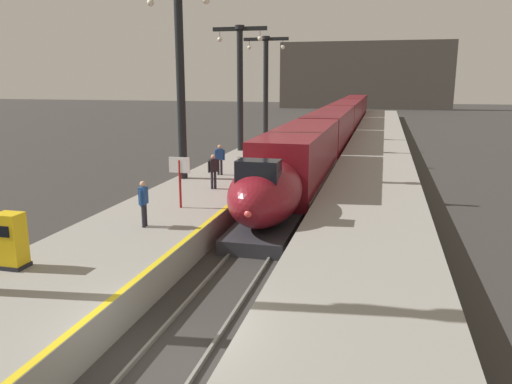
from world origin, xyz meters
TOP-DOWN VIEW (x-y plane):
  - ground_plane at (0.00, 0.00)m, footprint 260.00×260.00m
  - platform_left at (-4.05, 24.75)m, footprint 4.80×110.00m
  - platform_right at (4.05, 24.75)m, footprint 4.80×110.00m
  - platform_left_safety_stripe at (-1.77, 24.75)m, footprint 0.20×107.80m
  - rail_main_left at (-0.75, 27.50)m, footprint 0.08×110.00m
  - rail_main_right at (0.75, 27.50)m, footprint 0.08×110.00m
  - highspeed_train_main at (0.00, 43.57)m, footprint 2.92×74.47m
  - station_column_mid at (-5.90, 15.67)m, footprint 4.00×0.68m
  - station_column_far at (-5.90, 26.93)m, footprint 4.00×0.68m
  - station_column_distant at (-5.90, 35.27)m, footprint 4.00×0.68m
  - passenger_near_edge at (-4.29, 17.08)m, footprint 0.52×0.36m
  - passenger_mid_platform at (-3.45, 13.50)m, footprint 0.43×0.42m
  - passenger_far_waiting at (-3.79, 6.76)m, footprint 0.24×0.57m
  - rolling_suitcase at (-3.26, 17.51)m, footprint 0.40×0.22m
  - ticket_machine_yellow at (-5.55, 2.12)m, footprint 0.76×0.62m
  - departure_info_board at (-3.59, 9.68)m, footprint 0.90×0.10m
  - terminus_back_wall at (0.00, 102.00)m, footprint 36.00×2.00m

SIDE VIEW (x-z plane):
  - ground_plane at x=0.00m, z-range 0.00..0.00m
  - rail_main_left at x=-0.75m, z-range 0.00..0.12m
  - rail_main_right at x=0.75m, z-range 0.00..0.12m
  - platform_left at x=-4.05m, z-range 0.00..1.05m
  - platform_right at x=4.05m, z-range 0.00..1.05m
  - platform_left_safety_stripe at x=-1.77m, z-range 1.05..1.06m
  - rolling_suitcase at x=-3.26m, z-range 0.86..1.85m
  - ticket_machine_yellow at x=-5.55m, z-range 0.99..2.59m
  - highspeed_train_main at x=0.00m, z-range 0.18..3.78m
  - passenger_near_edge at x=-4.29m, z-range 1.19..2.88m
  - passenger_mid_platform at x=-3.45m, z-range 1.19..2.88m
  - passenger_far_waiting at x=-3.79m, z-range 1.19..2.88m
  - departure_info_board at x=-3.59m, z-range 1.50..3.62m
  - station_column_distant at x=-5.90m, z-range 1.97..10.86m
  - station_column_far at x=-5.90m, z-range 1.98..10.97m
  - station_column_mid at x=-5.90m, z-range 2.01..11.99m
  - terminus_back_wall at x=0.00m, z-range 0.00..14.00m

